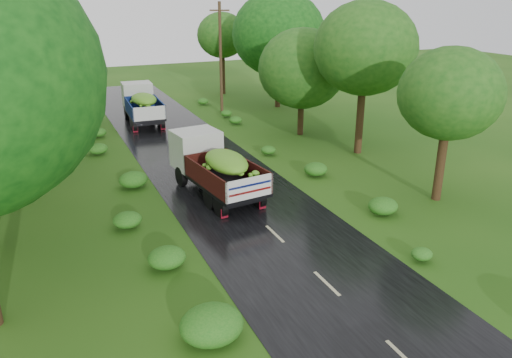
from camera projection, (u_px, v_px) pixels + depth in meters
road at (312, 269)px, 17.57m from camera, size 6.50×80.00×0.02m
road_lines at (298, 256)px, 18.42m from camera, size 0.12×69.60×0.00m
truck_near at (213, 163)px, 23.76m from camera, size 3.02×6.59×2.67m
truck_far at (141, 102)px, 36.92m from camera, size 2.54×6.44×2.66m
utility_pole at (221, 58)px, 38.49m from camera, size 1.42×0.66×8.53m
trees_right at (302, 50)px, 34.51m from camera, size 6.10×31.62×7.76m
shrubs at (223, 178)px, 25.16m from camera, size 11.90×44.00×0.70m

